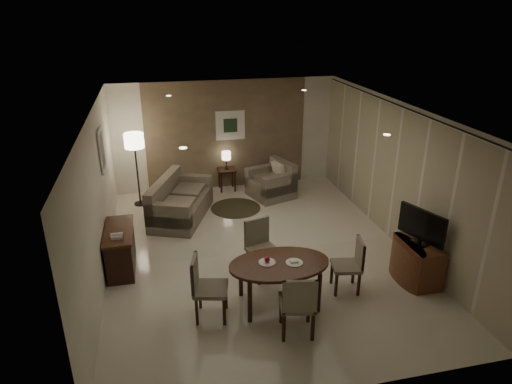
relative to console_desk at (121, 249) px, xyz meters
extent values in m
cube|color=beige|center=(2.49, 0.00, -0.38)|extent=(5.50, 7.00, 0.00)
cube|color=white|center=(2.49, 0.00, 2.33)|extent=(5.50, 7.00, 0.00)
cube|color=#7F664F|center=(2.49, 3.50, 0.98)|extent=(5.50, 0.00, 2.70)
cube|color=white|center=(-0.26, 0.00, 0.98)|extent=(0.00, 7.00, 2.70)
cube|color=white|center=(5.24, 0.00, 0.98)|extent=(0.00, 7.00, 2.70)
cube|color=#7F664F|center=(2.49, 3.48, 0.98)|extent=(3.96, 0.03, 2.70)
cylinder|color=black|center=(5.17, 0.00, 2.27)|extent=(0.03, 6.80, 0.03)
cube|color=silver|center=(2.59, 3.46, 1.23)|extent=(0.72, 0.03, 0.72)
cube|color=#1D341D|center=(2.59, 3.44, 1.23)|extent=(0.34, 0.01, 0.34)
cube|color=silver|center=(-0.23, 1.20, 1.48)|extent=(0.03, 0.60, 0.80)
cube|color=gray|center=(-0.21, 1.20, 1.48)|extent=(0.01, 0.46, 0.64)
cylinder|color=white|center=(1.09, -1.80, 2.31)|extent=(0.10, 0.10, 0.01)
cylinder|color=white|center=(3.89, -1.80, 2.31)|extent=(0.10, 0.10, 0.01)
cylinder|color=white|center=(1.09, 1.80, 2.31)|extent=(0.10, 0.10, 0.01)
cylinder|color=white|center=(3.89, 1.80, 2.31)|extent=(0.10, 0.10, 0.01)
cylinder|color=white|center=(2.25, -1.58, 0.36)|extent=(0.26, 0.26, 0.02)
cylinder|color=white|center=(2.65, -1.68, 0.36)|extent=(0.26, 0.26, 0.02)
sphere|color=#AD1331|center=(2.25, -1.58, 0.41)|extent=(0.09, 0.09, 0.09)
cube|color=white|center=(2.65, -1.68, 0.38)|extent=(0.12, 0.08, 0.03)
cylinder|color=#3D3522|center=(2.44, 2.07, -0.37)|extent=(1.14, 1.14, 0.01)
camera|label=1|loc=(0.75, -7.37, 3.99)|focal=32.00mm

